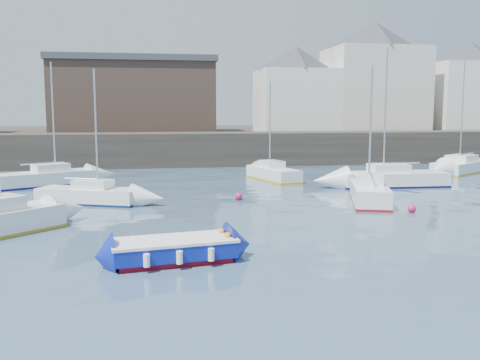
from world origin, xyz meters
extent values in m
plane|color=#2D4760|center=(0.00, 0.00, 0.00)|extent=(220.00, 220.00, 0.00)
cube|color=#28231E|center=(0.00, 35.00, 1.50)|extent=(90.00, 5.00, 3.00)
cube|color=#28231E|center=(0.00, 53.00, 1.40)|extent=(90.00, 32.00, 2.80)
cube|color=beige|center=(20.00, 42.00, 7.30)|extent=(10.00, 8.00, 9.00)
pyramid|color=#3A3D44|center=(20.00, 42.00, 13.20)|extent=(13.36, 13.36, 2.80)
cube|color=white|center=(31.00, 41.50, 6.55)|extent=(9.00, 7.00, 7.50)
pyramid|color=#3A3D44|center=(31.00, 41.50, 11.53)|extent=(11.88, 11.88, 2.45)
cube|color=white|center=(11.00, 41.50, 6.05)|extent=(8.00, 7.00, 6.50)
pyramid|color=#3A3D44|center=(11.00, 41.50, 10.53)|extent=(11.14, 11.14, 2.45)
cube|color=#3D2D26|center=(-6.00, 43.00, 6.30)|extent=(16.00, 10.00, 7.00)
cube|color=#3A3D44|center=(-6.00, 43.00, 10.10)|extent=(16.40, 10.40, 0.60)
cube|color=maroon|center=(-3.76, 2.89, 0.09)|extent=(3.88, 2.09, 0.18)
cube|color=#0D1E98|center=(-3.76, 2.89, 0.43)|extent=(4.23, 2.35, 0.50)
cube|color=white|center=(-3.76, 2.89, 0.73)|extent=(4.32, 2.40, 0.09)
cube|color=white|center=(-3.76, 2.89, 0.51)|extent=(3.36, 1.71, 0.46)
cube|color=#CDBD8D|center=(-3.76, 2.89, 0.63)|extent=(0.48, 1.23, 0.07)
cylinder|color=white|center=(-4.94, 3.67, 0.40)|extent=(0.21, 0.21, 0.40)
cylinder|color=white|center=(-4.62, 1.78, 0.40)|extent=(0.21, 0.21, 0.40)
cylinder|color=white|center=(-3.92, 3.84, 0.40)|extent=(0.21, 0.21, 0.40)
cylinder|color=white|center=(-3.61, 1.95, 0.40)|extent=(0.21, 0.21, 0.40)
cylinder|color=white|center=(-2.90, 4.01, 0.40)|extent=(0.21, 0.21, 0.40)
cylinder|color=white|center=(-2.59, 2.12, 0.40)|extent=(0.21, 0.21, 0.40)
cube|color=white|center=(-7.78, 15.10, 0.41)|extent=(5.77, 3.70, 0.83)
cube|color=#0D1C43|center=(-7.78, 15.10, 0.06)|extent=(5.83, 3.74, 0.11)
cube|color=white|center=(-7.53, 14.99, 1.06)|extent=(2.29, 1.95, 0.46)
cylinder|color=silver|center=(-7.27, 14.89, 4.00)|extent=(0.09, 0.09, 6.34)
cube|color=white|center=(7.26, 12.71, 0.50)|extent=(3.42, 5.85, 1.00)
cube|color=maroon|center=(7.26, 12.71, 0.07)|extent=(3.45, 5.91, 0.13)
cube|color=white|center=(7.34, 12.98, 1.28)|extent=(1.87, 2.27, 0.56)
cylinder|color=silver|center=(7.43, 13.24, 4.21)|extent=(0.11, 0.11, 6.41)
cube|color=white|center=(11.40, 18.54, 0.48)|extent=(7.04, 2.39, 0.97)
cube|color=#0C0B45|center=(11.40, 18.54, 0.06)|extent=(7.11, 2.42, 0.13)
cube|color=white|center=(11.05, 18.55, 1.24)|extent=(2.48, 1.73, 0.54)
cylinder|color=silver|center=(10.70, 18.55, 4.99)|extent=(0.11, 0.11, 8.04)
cube|color=white|center=(4.33, 23.26, 0.44)|extent=(3.12, 5.68, 0.89)
cube|color=#CBA705|center=(4.33, 23.26, 0.06)|extent=(3.15, 5.74, 0.12)
cube|color=white|center=(4.26, 23.52, 1.13)|extent=(1.76, 2.18, 0.49)
cylinder|color=silver|center=(4.19, 23.78, 4.00)|extent=(0.10, 0.10, 6.23)
cube|color=white|center=(20.77, 25.43, 0.47)|extent=(7.26, 6.10, 0.93)
cube|color=gold|center=(20.77, 25.43, 0.06)|extent=(7.33, 6.16, 0.12)
cube|color=white|center=(20.48, 25.22, 1.19)|extent=(3.08, 2.89, 0.52)
cylinder|color=silver|center=(20.18, 25.01, 5.11)|extent=(0.10, 0.10, 8.35)
cube|color=white|center=(-11.36, 22.72, 0.47)|extent=(6.49, 4.82, 0.94)
cube|color=#0D0C41|center=(-11.36, 22.72, 0.06)|extent=(6.55, 4.87, 0.13)
cube|color=white|center=(-11.08, 22.87, 1.21)|extent=(2.66, 2.39, 0.52)
cylinder|color=silver|center=(-10.81, 23.02, 4.57)|extent=(0.10, 0.10, 7.24)
sphere|color=#D81554|center=(-5.57, 2.35, 0.00)|extent=(0.39, 0.39, 0.39)
sphere|color=#D81554|center=(8.22, 9.76, 0.00)|extent=(0.39, 0.39, 0.39)
sphere|color=#D81554|center=(0.40, 14.85, 0.00)|extent=(0.43, 0.43, 0.43)
camera|label=1|loc=(-4.43, -14.41, 4.93)|focal=40.00mm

